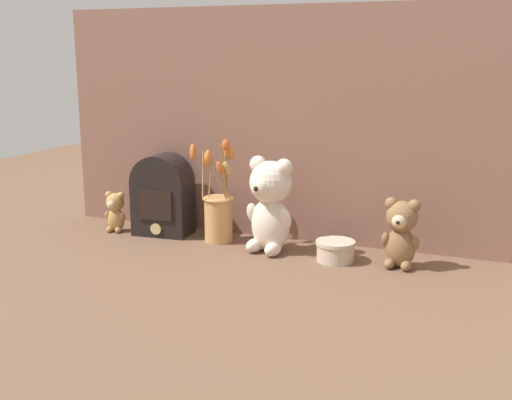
% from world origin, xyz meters
% --- Properties ---
extents(ground_plane, '(4.00, 4.00, 0.00)m').
position_xyz_m(ground_plane, '(0.00, 0.00, 0.00)').
color(ground_plane, brown).
extents(backdrop_wall, '(1.49, 0.02, 0.75)m').
position_xyz_m(backdrop_wall, '(0.00, 0.17, 0.37)').
color(backdrop_wall, '#845B4C').
rests_on(backdrop_wall, ground).
extents(teddy_bear_large, '(0.16, 0.15, 0.29)m').
position_xyz_m(teddy_bear_large, '(0.05, 0.01, 0.15)').
color(teddy_bear_large, beige).
rests_on(teddy_bear_large, ground).
extents(teddy_bear_medium, '(0.11, 0.10, 0.20)m').
position_xyz_m(teddy_bear_medium, '(0.45, 0.01, 0.11)').
color(teddy_bear_medium, olive).
rests_on(teddy_bear_medium, ground).
extents(teddy_bear_small, '(0.08, 0.07, 0.14)m').
position_xyz_m(teddy_bear_small, '(-0.52, 0.02, 0.07)').
color(teddy_bear_small, tan).
rests_on(teddy_bear_small, ground).
extents(flower_vase, '(0.16, 0.12, 0.34)m').
position_xyz_m(flower_vase, '(-0.14, 0.05, 0.10)').
color(flower_vase, tan).
rests_on(flower_vase, ground).
extents(vintage_radio, '(0.20, 0.13, 0.27)m').
position_xyz_m(vintage_radio, '(-0.35, 0.06, 0.14)').
color(vintage_radio, black).
rests_on(vintage_radio, ground).
extents(decorative_tin_tall, '(0.12, 0.12, 0.06)m').
position_xyz_m(decorative_tin_tall, '(0.26, -0.01, 0.03)').
color(decorative_tin_tall, beige).
rests_on(decorative_tin_tall, ground).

